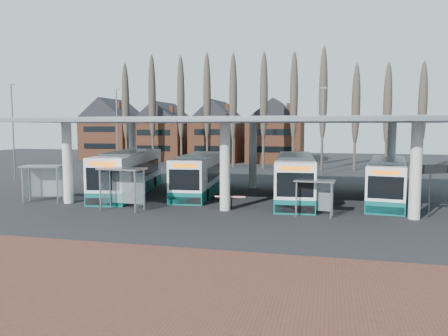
% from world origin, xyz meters
% --- Properties ---
extents(ground, '(140.00, 140.00, 0.00)m').
position_xyz_m(ground, '(0.00, 0.00, 0.00)').
color(ground, black).
rests_on(ground, ground).
extents(brick_strip, '(70.00, 10.00, 0.03)m').
position_xyz_m(brick_strip, '(0.00, -12.00, 0.01)').
color(brick_strip, '#562D22').
rests_on(brick_strip, ground).
extents(station_canopy, '(32.00, 16.00, 6.34)m').
position_xyz_m(station_canopy, '(0.00, 8.00, 5.68)').
color(station_canopy, beige).
rests_on(station_canopy, ground).
extents(poplar_row, '(45.10, 1.10, 14.50)m').
position_xyz_m(poplar_row, '(0.00, 33.00, 8.78)').
color(poplar_row, '#473D33').
rests_on(poplar_row, ground).
extents(townhouse_row, '(36.80, 10.30, 12.25)m').
position_xyz_m(townhouse_row, '(-15.75, 44.00, 5.94)').
color(townhouse_row, brown).
rests_on(townhouse_row, ground).
extents(lamp_post_a, '(0.80, 0.16, 10.17)m').
position_xyz_m(lamp_post_a, '(-18.00, 22.00, 5.34)').
color(lamp_post_a, slate).
rests_on(lamp_post_a, ground).
extents(lamp_post_b, '(0.80, 0.16, 10.17)m').
position_xyz_m(lamp_post_b, '(6.00, 26.00, 5.34)').
color(lamp_post_b, slate).
rests_on(lamp_post_b, ground).
extents(lamp_post_d, '(0.80, 0.16, 10.17)m').
position_xyz_m(lamp_post_d, '(-26.00, 14.00, 5.34)').
color(lamp_post_d, slate).
rests_on(lamp_post_d, ground).
extents(bus_0, '(4.91, 13.25, 3.60)m').
position_xyz_m(bus_0, '(-9.75, 8.07, 1.70)').
color(bus_0, white).
rests_on(bus_0, ground).
extents(bus_1, '(3.65, 12.31, 3.37)m').
position_xyz_m(bus_1, '(-3.81, 9.65, 1.59)').
color(bus_1, white).
rests_on(bus_1, ground).
extents(bus_2, '(3.68, 12.87, 3.53)m').
position_xyz_m(bus_2, '(4.25, 8.41, 1.66)').
color(bus_2, white).
rests_on(bus_2, ground).
extents(bus_3, '(4.10, 11.91, 3.25)m').
position_xyz_m(bus_3, '(11.19, 9.05, 1.53)').
color(bus_3, white).
rests_on(bus_3, ground).
extents(shelter_0, '(3.25, 2.17, 2.77)m').
position_xyz_m(shelter_0, '(-14.11, 2.56, 2.01)').
color(shelter_0, gray).
rests_on(shelter_0, ground).
extents(shelter_1, '(3.24, 1.83, 2.89)m').
position_xyz_m(shelter_1, '(-6.82, 1.11, 2.10)').
color(shelter_1, gray).
rests_on(shelter_1, ground).
extents(shelter_2, '(2.59, 1.46, 2.31)m').
position_xyz_m(shelter_2, '(5.99, 2.04, 1.68)').
color(shelter_2, gray).
rests_on(shelter_2, ground).
extents(info_sign_0, '(2.08, 1.03, 3.32)m').
position_xyz_m(info_sign_0, '(13.01, 3.29, 2.78)').
color(info_sign_0, black).
rests_on(info_sign_0, ground).
extents(barrier, '(2.10, 0.67, 1.05)m').
position_xyz_m(barrier, '(0.29, 2.85, 0.81)').
color(barrier, black).
rests_on(barrier, ground).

